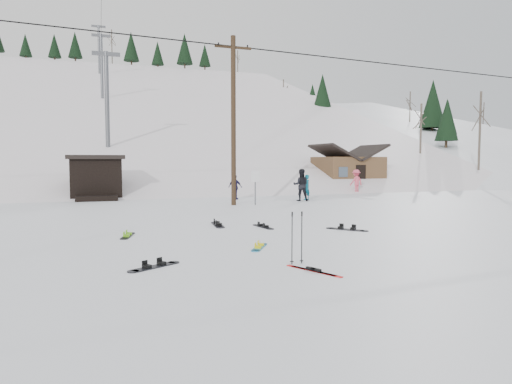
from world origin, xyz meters
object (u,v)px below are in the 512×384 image
object	(u,v)px
cabin	(348,171)
hero_snowboard	(259,247)
utility_pole	(233,118)
hero_skis	(314,270)

from	to	relation	value
cabin	hero_snowboard	bearing A→B (deg)	-125.89
utility_pole	cabin	world-z (taller)	utility_pole
cabin	hero_skis	distance (m)	29.31
utility_pole	cabin	distance (m)	16.71
utility_pole	cabin	size ratio (longest dim) A/B	1.67
cabin	hero_skis	world-z (taller)	cabin
utility_pole	hero_snowboard	bearing A→B (deg)	-103.29
cabin	utility_pole	bearing A→B (deg)	-142.44
utility_pole	hero_skis	bearing A→B (deg)	-99.98
utility_pole	hero_skis	size ratio (longest dim) A/B	6.33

